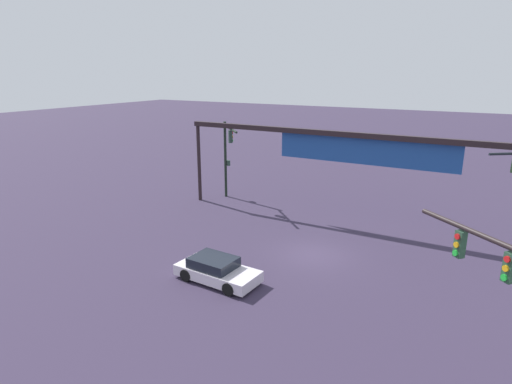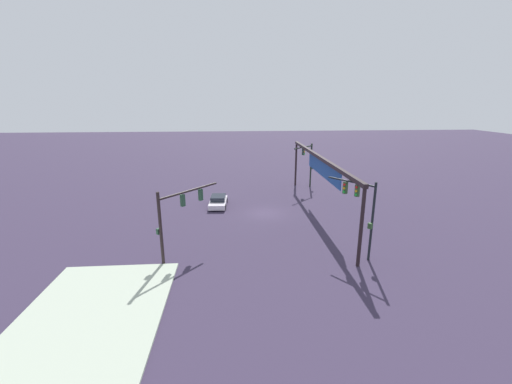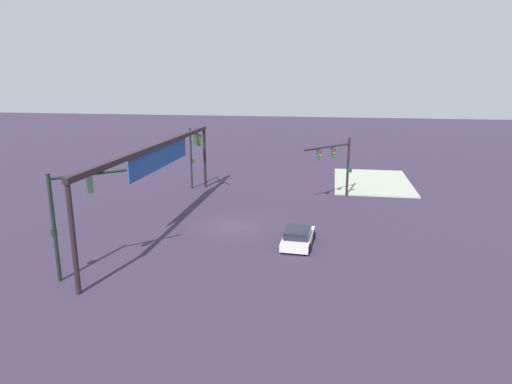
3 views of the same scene
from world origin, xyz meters
name	(u,v)px [view 3 (image 3 of 3)]	position (x,y,z in m)	size (l,w,h in m)	color
ground_plane	(232,227)	(0.00, 0.00, 0.00)	(203.44, 203.44, 0.00)	#342A41
sidewalk_corner	(372,182)	(17.56, -11.98, 0.07)	(12.75, 8.15, 0.15)	#A5B09B
traffic_signal_near_corner	(338,159)	(9.77, -8.02, 3.88)	(4.81, 4.39, 5.74)	black
traffic_signal_opposite_side	(68,210)	(-10.48, 7.02, 4.10)	(3.20, 3.47, 6.29)	black
traffic_signal_cross_street	(194,149)	(10.65, 6.25, 4.32)	(3.75, 2.67, 6.29)	black
overhead_sign_gantry	(160,155)	(0.27, 5.74, 5.43)	(25.07, 0.43, 6.42)	black
sedan_car_approaching	(298,237)	(-3.06, -5.39, 0.57)	(4.38, 2.18, 1.21)	silver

